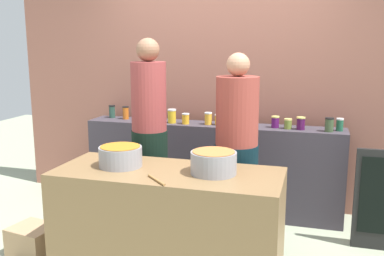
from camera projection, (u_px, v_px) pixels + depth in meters
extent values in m
cube|color=#955B4C|center=(220.00, 69.00, 4.77)|extent=(4.80, 0.12, 3.00)
cube|color=#39333D|center=(212.00, 168.00, 4.63)|extent=(2.70, 0.36, 0.95)
cube|color=brown|center=(168.00, 224.00, 3.32)|extent=(1.70, 0.70, 0.85)
cylinder|color=#28493C|center=(112.00, 112.00, 4.92)|extent=(0.07, 0.07, 0.13)
cylinder|color=black|center=(112.00, 106.00, 4.90)|extent=(0.07, 0.07, 0.02)
cylinder|color=#C9611D|center=(126.00, 113.00, 4.83)|extent=(0.07, 0.07, 0.13)
cylinder|color=black|center=(126.00, 107.00, 4.81)|extent=(0.07, 0.07, 0.01)
cylinder|color=maroon|center=(143.00, 115.00, 4.77)|extent=(0.08, 0.08, 0.12)
cylinder|color=black|center=(143.00, 109.00, 4.75)|extent=(0.08, 0.08, 0.01)
cylinder|color=gold|center=(172.00, 117.00, 4.60)|extent=(0.09, 0.09, 0.13)
cylinder|color=silver|center=(172.00, 110.00, 4.58)|extent=(0.09, 0.09, 0.02)
cylinder|color=gold|center=(186.00, 119.00, 4.54)|extent=(0.07, 0.07, 0.10)
cylinder|color=silver|center=(186.00, 114.00, 4.53)|extent=(0.08, 0.08, 0.01)
cylinder|color=gold|center=(208.00, 119.00, 4.51)|extent=(0.07, 0.07, 0.11)
cylinder|color=silver|center=(208.00, 113.00, 4.50)|extent=(0.08, 0.08, 0.01)
cylinder|color=gold|center=(218.00, 120.00, 4.48)|extent=(0.07, 0.07, 0.10)
cylinder|color=silver|center=(218.00, 115.00, 4.47)|extent=(0.08, 0.08, 0.02)
cylinder|color=#441643|center=(242.00, 120.00, 4.48)|extent=(0.07, 0.07, 0.10)
cylinder|color=#D6C666|center=(242.00, 115.00, 4.47)|extent=(0.07, 0.07, 0.01)
cylinder|color=#521457|center=(275.00, 123.00, 4.34)|extent=(0.08, 0.08, 0.10)
cylinder|color=#D6C666|center=(275.00, 117.00, 4.33)|extent=(0.08, 0.08, 0.01)
cylinder|color=olive|center=(288.00, 125.00, 4.28)|extent=(0.08, 0.08, 0.09)
cylinder|color=#D6C666|center=(288.00, 119.00, 4.27)|extent=(0.08, 0.08, 0.01)
cylinder|color=#461242|center=(301.00, 124.00, 4.25)|extent=(0.08, 0.08, 0.11)
cylinder|color=#D6C666|center=(301.00, 118.00, 4.23)|extent=(0.08, 0.08, 0.01)
cylinder|color=#3C5031|center=(329.00, 125.00, 4.14)|extent=(0.08, 0.08, 0.12)
cylinder|color=black|center=(330.00, 118.00, 4.13)|extent=(0.08, 0.08, 0.01)
cylinder|color=#205A3C|center=(340.00, 125.00, 4.18)|extent=(0.07, 0.07, 0.11)
cylinder|color=silver|center=(340.00, 119.00, 4.17)|extent=(0.07, 0.07, 0.01)
cylinder|color=gray|center=(121.00, 157.00, 3.35)|extent=(0.33, 0.33, 0.15)
cylinder|color=#AF691D|center=(120.00, 146.00, 3.33)|extent=(0.31, 0.31, 0.00)
cylinder|color=gray|center=(214.00, 163.00, 3.16)|extent=(0.34, 0.34, 0.16)
cylinder|color=#B26A35|center=(214.00, 151.00, 3.14)|extent=(0.31, 0.31, 0.00)
cylinder|color=#9E703D|center=(156.00, 180.00, 3.00)|extent=(0.19, 0.19, 0.02)
cylinder|color=black|center=(150.00, 183.00, 4.04)|extent=(0.33, 0.33, 1.00)
cylinder|color=#933A39|center=(149.00, 97.00, 3.89)|extent=(0.31, 0.31, 0.62)
sphere|color=#8C6047|center=(148.00, 50.00, 3.81)|extent=(0.21, 0.21, 0.21)
cylinder|color=black|center=(235.00, 197.00, 3.78)|extent=(0.37, 0.37, 0.94)
cylinder|color=brown|center=(237.00, 111.00, 3.63)|extent=(0.36, 0.36, 0.57)
sphere|color=tan|center=(238.00, 65.00, 3.56)|extent=(0.19, 0.19, 0.19)
cube|color=tan|center=(34.00, 240.00, 3.73)|extent=(0.42, 0.37, 0.25)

